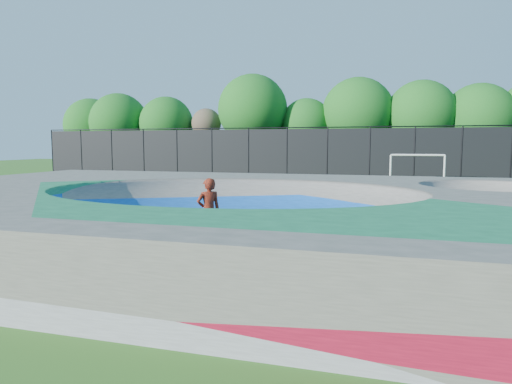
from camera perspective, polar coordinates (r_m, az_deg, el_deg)
ground at (r=13.40m, az=-3.15°, el=-5.99°), size 120.00×120.00×0.00m
skate_deck at (r=13.27m, az=-3.17°, el=-2.82°), size 22.00×14.00×1.50m
skater at (r=12.71m, az=-5.94°, el=-2.42°), size 0.80×0.77×1.85m
skateboard at (r=12.87m, az=-5.89°, el=-6.40°), size 0.69×0.72×0.05m
soccer_goal at (r=30.11m, az=19.50°, el=3.23°), size 3.29×0.12×2.17m
fence at (r=33.65m, az=8.90°, el=4.76°), size 48.09×0.09×4.04m
treeline at (r=38.77m, az=8.32°, el=9.21°), size 52.82×7.91×8.62m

